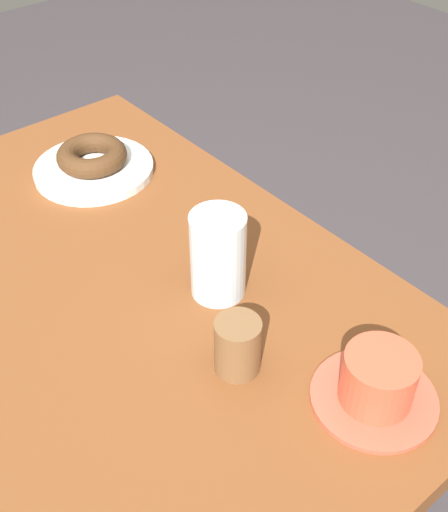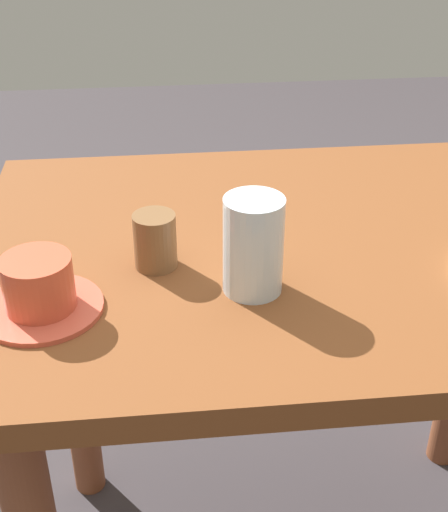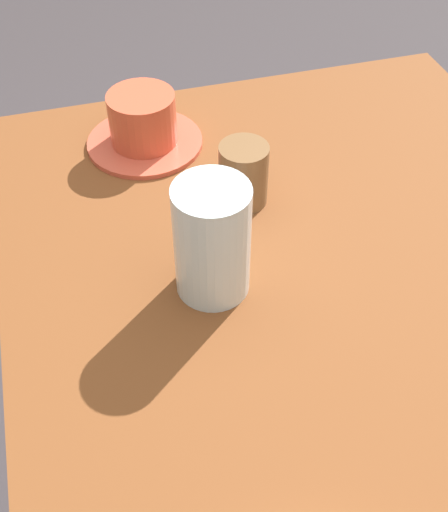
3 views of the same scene
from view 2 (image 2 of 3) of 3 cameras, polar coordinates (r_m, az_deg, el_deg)
table at (r=1.06m, az=6.80°, el=-4.88°), size 0.94×0.65×0.72m
water_glass at (r=0.84m, az=2.37°, el=0.86°), size 0.07×0.07×0.12m
coffee_cup at (r=0.85m, az=-14.70°, el=-2.51°), size 0.15×0.15×0.07m
sugar_jar at (r=0.91m, az=-5.58°, el=1.23°), size 0.06×0.06×0.07m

